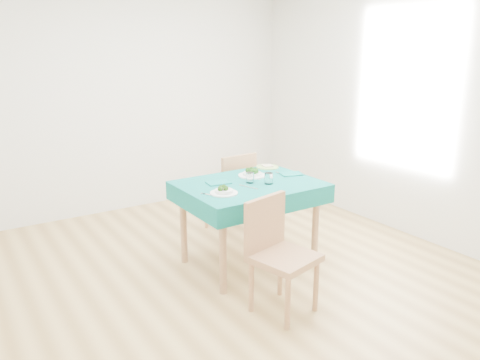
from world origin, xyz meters
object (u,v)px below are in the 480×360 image
table (249,224)px  bowl_far (252,172)px  chair_near (285,246)px  chair_far (228,182)px  side_plate (267,167)px  bowl_near (224,190)px

table → bowl_far: size_ratio=4.59×
table → chair_near: 0.86m
chair_far → side_plate: size_ratio=4.80×
table → chair_near: size_ratio=1.12×
bowl_far → side_plate: bearing=30.6°
bowl_near → side_plate: bowl_near is taller
bowl_near → bowl_far: (0.50, 0.32, 0.00)m
bowl_near → bowl_far: bearing=32.9°
table → chair_near: chair_near is taller
bowl_near → bowl_far: size_ratio=0.88×
table → bowl_far: 0.48m
table → chair_far: bearing=70.5°
chair_far → bowl_near: size_ratio=4.72×
chair_far → side_plate: chair_far is taller
chair_far → bowl_far: chair_far is taller
chair_far → bowl_near: 1.19m
bowl_far → side_plate: size_ratio=1.16×
bowl_far → chair_near: bearing=-111.8°
chair_near → side_plate: bearing=45.8°
side_plate → bowl_near: bearing=-147.9°
table → bowl_near: size_ratio=5.20×
bowl_near → chair_near: bearing=-80.9°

